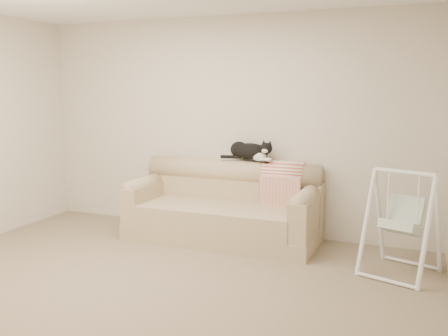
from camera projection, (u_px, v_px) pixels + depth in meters
name	position (u px, v px, depth m)	size (l,w,h in m)	color
ground_plane	(146.00, 286.00, 4.44)	(5.00, 5.00, 0.00)	#7E7059
room_shell	(142.00, 115.00, 4.20)	(5.04, 4.04, 2.60)	beige
sofa	(224.00, 209.00, 5.83)	(2.20, 0.93, 0.90)	tan
remote_a	(251.00, 160.00, 5.89)	(0.19, 0.09, 0.03)	black
remote_b	(263.00, 161.00, 5.79)	(0.17, 0.13, 0.02)	black
tuxedo_cat	(250.00, 151.00, 5.87)	(0.65, 0.30, 0.26)	black
throw_blanket	(284.00, 178.00, 5.74)	(0.47, 0.38, 0.58)	#B94838
baby_swing	(402.00, 222.00, 4.69)	(0.78, 0.81, 1.01)	white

